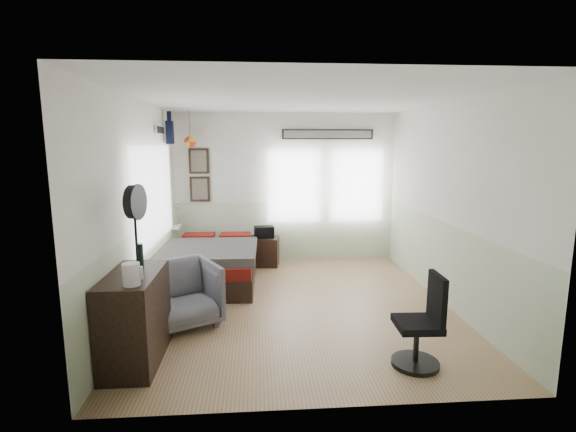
{
  "coord_description": "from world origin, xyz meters",
  "views": [
    {
      "loc": [
        -0.53,
        -5.32,
        2.13
      ],
      "look_at": [
        -0.1,
        0.4,
        1.15
      ],
      "focal_mm": 26.0,
      "sensor_mm": 36.0,
      "label": 1
    }
  ],
  "objects_px": {
    "bed": "(212,264)",
    "dresser": "(135,318)",
    "nightstand": "(264,251)",
    "armchair": "(181,294)",
    "task_chair": "(422,329)"
  },
  "relations": [
    {
      "from": "bed",
      "to": "nightstand",
      "type": "xyz_separation_m",
      "value": [
        0.84,
        0.88,
        -0.04
      ]
    },
    {
      "from": "armchair",
      "to": "nightstand",
      "type": "bearing_deg",
      "value": 39.5
    },
    {
      "from": "bed",
      "to": "task_chair",
      "type": "height_order",
      "value": "task_chair"
    },
    {
      "from": "armchair",
      "to": "bed",
      "type": "bearing_deg",
      "value": 55.25
    },
    {
      "from": "bed",
      "to": "dresser",
      "type": "distance_m",
      "value": 2.44
    },
    {
      "from": "bed",
      "to": "dresser",
      "type": "xyz_separation_m",
      "value": [
        -0.49,
        -2.39,
        0.15
      ]
    },
    {
      "from": "task_chair",
      "to": "nightstand",
      "type": "bearing_deg",
      "value": 114.42
    },
    {
      "from": "bed",
      "to": "dresser",
      "type": "bearing_deg",
      "value": -100.17
    },
    {
      "from": "dresser",
      "to": "task_chair",
      "type": "xyz_separation_m",
      "value": [
        2.79,
        -0.31,
        -0.07
      ]
    },
    {
      "from": "bed",
      "to": "armchair",
      "type": "height_order",
      "value": "armchair"
    },
    {
      "from": "bed",
      "to": "nightstand",
      "type": "height_order",
      "value": "bed"
    },
    {
      "from": "dresser",
      "to": "task_chair",
      "type": "height_order",
      "value": "task_chair"
    },
    {
      "from": "nightstand",
      "to": "dresser",
      "type": "bearing_deg",
      "value": -103.78
    },
    {
      "from": "dresser",
      "to": "armchair",
      "type": "relative_size",
      "value": 1.2
    },
    {
      "from": "nightstand",
      "to": "task_chair",
      "type": "distance_m",
      "value": 3.87
    }
  ]
}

